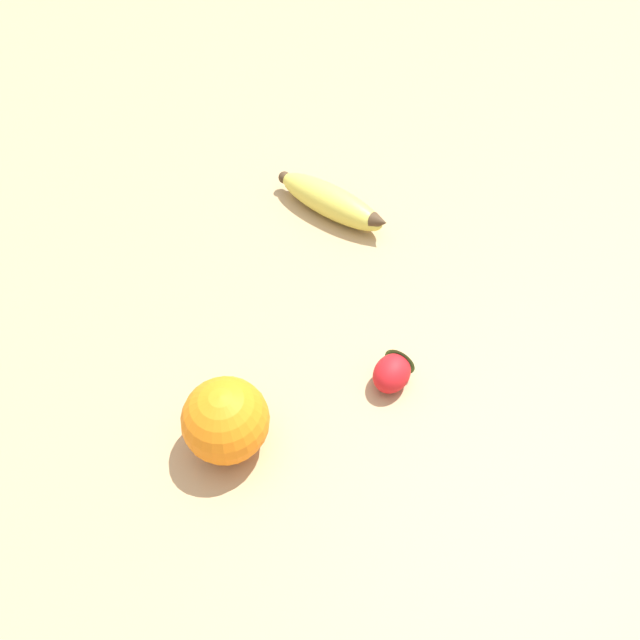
# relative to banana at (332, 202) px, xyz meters

# --- Properties ---
(ground_plane) EXTENTS (3.00, 3.00, 0.00)m
(ground_plane) POSITION_rel_banana_xyz_m (0.08, 0.06, -0.02)
(ground_plane) COLOR tan
(banana) EXTENTS (0.13, 0.17, 0.04)m
(banana) POSITION_rel_banana_xyz_m (0.00, 0.00, 0.00)
(banana) COLOR #DBCC4C
(banana) RESTS_ON ground_plane
(orange) EXTENTS (0.09, 0.09, 0.09)m
(orange) POSITION_rel_banana_xyz_m (0.23, 0.30, 0.02)
(orange) COLOR orange
(orange) RESTS_ON ground_plane
(strawberry) EXTENTS (0.07, 0.06, 0.04)m
(strawberry) POSITION_rel_banana_xyz_m (0.04, 0.29, -0.00)
(strawberry) COLOR red
(strawberry) RESTS_ON ground_plane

